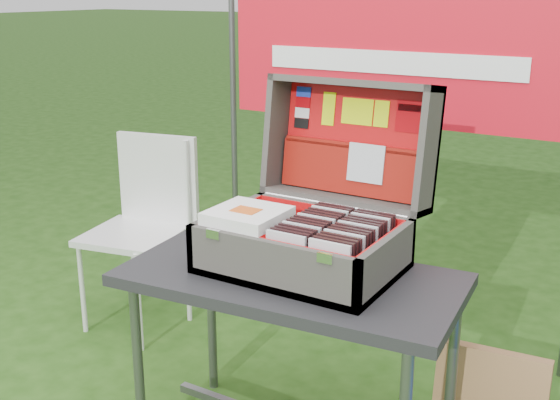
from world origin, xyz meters
The scene contains 88 objects.
table centered at (0.11, 0.03, 0.35)m, with size 1.12×0.56×0.70m, color black, non-canonical shape.
table_top centered at (0.11, 0.03, 0.68)m, with size 1.12×0.56×0.04m, color black.
table_leg_fl centered at (-0.39, -0.19, 0.33)m, with size 0.04×0.04×0.66m, color #59595B.
table_leg_bl centered at (-0.39, 0.25, 0.33)m, with size 0.04×0.04×0.66m, color #59595B.
table_leg_br centered at (0.62, 0.25, 0.33)m, with size 0.04×0.04×0.66m, color #59595B.
suitcase centered at (0.13, 0.15, 1.00)m, with size 0.63×0.61×0.60m, color #57544E, non-canonical shape.
suitcase_base_bottom centered at (0.13, 0.09, 0.71)m, with size 0.63×0.45×0.02m, color #57544E.
suitcase_base_wall_front centered at (0.13, -0.12, 0.79)m, with size 0.63×0.02×0.17m, color #57544E.
suitcase_base_wall_back centered at (0.13, 0.30, 0.79)m, with size 0.63×0.02×0.17m, color #57544E.
suitcase_base_wall_left centered at (-0.18, 0.09, 0.79)m, with size 0.02×0.45×0.17m, color #57544E.
suitcase_base_wall_right centered at (0.43, 0.09, 0.79)m, with size 0.02×0.45×0.17m, color #57544E.
suitcase_liner_floor centered at (0.13, 0.09, 0.73)m, with size 0.58×0.40×0.01m, color red.
suitcase_latch_left centered at (-0.08, -0.14, 0.86)m, with size 0.05×0.01×0.03m, color silver.
suitcase_latch_right centered at (0.33, -0.14, 0.86)m, with size 0.05×0.01×0.03m, color silver.
suitcase_hinge centered at (0.13, 0.31, 0.87)m, with size 0.02×0.02×0.56m, color silver.
suitcase_lid_back centered at (0.13, 0.50, 1.07)m, with size 0.63×0.45×0.02m, color #57544E.
suitcase_lid_rim_far centered at (0.13, 0.46, 1.29)m, with size 0.63×0.02×0.17m, color #57544E.
suitcase_lid_rim_near centered at (0.13, 0.40, 0.87)m, with size 0.63×0.02×0.17m, color #57544E.
suitcase_lid_rim_left centered at (-0.18, 0.43, 1.08)m, with size 0.02×0.45×0.17m, color #57544E.
suitcase_lid_rim_right centered at (0.43, 0.43, 1.08)m, with size 0.02×0.45×0.17m, color #57544E.
suitcase_lid_liner centered at (0.13, 0.48, 1.07)m, with size 0.57×0.39×0.01m, color red.
suitcase_liner_wall_front centered at (0.13, -0.11, 0.80)m, with size 0.58×0.01×0.14m, color red.
suitcase_liner_wall_back centered at (0.13, 0.28, 0.80)m, with size 0.58×0.01×0.14m, color red.
suitcase_liner_wall_left centered at (-0.16, 0.09, 0.80)m, with size 0.01×0.40×0.14m, color red.
suitcase_liner_wall_right centered at (0.41, 0.09, 0.80)m, with size 0.01×0.40×0.14m, color red.
suitcase_lid_pocket centered at (0.13, 0.45, 0.97)m, with size 0.56×0.18×0.03m, color maroon.
suitcase_pocket_edge centered at (0.13, 0.45, 1.06)m, with size 0.55×0.02×0.02m, color maroon.
suitcase_pocket_cd centered at (0.19, 0.43, 1.01)m, with size 0.14×0.14×0.01m, color silver.
lid_sticker_cc_a centered at (-0.10, 0.50, 1.23)m, with size 0.06×0.04×0.00m, color #1933B2.
lid_sticker_cc_b centered at (-0.10, 0.49, 1.19)m, with size 0.06×0.04×0.00m, color #A20107.
lid_sticker_cc_c centered at (-0.10, 0.49, 1.16)m, with size 0.06×0.04×0.00m, color white.
lid_sticker_cc_d centered at (-0.10, 0.48, 1.12)m, with size 0.06×0.04×0.00m, color black.
lid_card_neon_tall centered at (0.01, 0.49, 1.18)m, with size 0.05×0.12×0.00m, color #D0E907.
lid_card_neon_main centered at (0.13, 0.49, 1.18)m, with size 0.12×0.10×0.00m, color #D0E907.
lid_card_neon_small centered at (0.22, 0.49, 1.18)m, with size 0.06×0.10×0.00m, color #D0E907.
lid_sticker_band centered at (0.33, 0.49, 1.18)m, with size 0.11×0.11×0.00m, color #A20107.
lid_sticker_band_bar centered at (0.33, 0.50, 1.21)m, with size 0.10×0.02×0.00m, color black.
cd_left_0 centered at (0.16, -0.09, 0.81)m, with size 0.14×0.01×0.16m, color silver.
cd_left_1 centered at (0.16, -0.06, 0.81)m, with size 0.14×0.01×0.16m, color black.
cd_left_2 centered at (0.16, -0.04, 0.81)m, with size 0.14×0.01×0.16m, color black.
cd_left_3 centered at (0.16, -0.01, 0.81)m, with size 0.14×0.01×0.16m, color black.
cd_left_4 centered at (0.16, 0.01, 0.81)m, with size 0.14×0.01×0.16m, color silver.
cd_left_5 centered at (0.16, 0.04, 0.81)m, with size 0.14×0.01×0.16m, color black.
cd_left_6 centered at (0.16, 0.06, 0.81)m, with size 0.14×0.01×0.16m, color black.
cd_left_7 centered at (0.16, 0.09, 0.81)m, with size 0.14×0.01×0.16m, color black.
cd_left_8 centered at (0.16, 0.11, 0.81)m, with size 0.14×0.01×0.16m, color silver.
cd_left_9 centered at (0.16, 0.13, 0.81)m, with size 0.14×0.01×0.16m, color black.
cd_left_10 centered at (0.16, 0.16, 0.81)m, with size 0.14×0.01×0.16m, color black.
cd_left_11 centered at (0.16, 0.18, 0.81)m, with size 0.14×0.01×0.16m, color black.
cd_left_12 centered at (0.16, 0.21, 0.81)m, with size 0.14×0.01×0.16m, color silver.
cd_left_13 centered at (0.16, 0.23, 0.81)m, with size 0.14×0.01×0.16m, color black.
cd_left_14 centered at (0.16, 0.26, 0.81)m, with size 0.14×0.01×0.16m, color black.
cd_right_0 centered at (0.32, -0.09, 0.81)m, with size 0.14×0.01×0.16m, color silver.
cd_right_1 centered at (0.32, -0.06, 0.81)m, with size 0.14×0.01×0.16m, color black.
cd_right_2 centered at (0.32, -0.04, 0.81)m, with size 0.14×0.01×0.16m, color black.
cd_right_3 centered at (0.32, -0.01, 0.81)m, with size 0.14×0.01×0.16m, color black.
cd_right_4 centered at (0.32, 0.01, 0.81)m, with size 0.14×0.01×0.16m, color silver.
cd_right_5 centered at (0.32, 0.04, 0.81)m, with size 0.14×0.01×0.16m, color black.
cd_right_6 centered at (0.32, 0.06, 0.81)m, with size 0.14×0.01×0.16m, color black.
cd_right_7 centered at (0.32, 0.09, 0.81)m, with size 0.14×0.01×0.16m, color black.
cd_right_8 centered at (0.32, 0.11, 0.81)m, with size 0.14×0.01×0.16m, color silver.
cd_right_9 centered at (0.32, 0.13, 0.81)m, with size 0.14×0.01×0.16m, color black.
cd_right_10 centered at (0.32, 0.16, 0.81)m, with size 0.14×0.01×0.16m, color black.
cd_right_11 centered at (0.32, 0.18, 0.81)m, with size 0.14×0.01×0.16m, color black.
cd_right_12 centered at (0.32, 0.21, 0.81)m, with size 0.14×0.01×0.16m, color silver.
cd_right_13 centered at (0.32, 0.23, 0.81)m, with size 0.14×0.01×0.16m, color black.
cd_right_14 centered at (0.32, 0.26, 0.81)m, with size 0.14×0.01×0.16m, color black.
songbook_0 centered at (-0.04, 0.00, 0.87)m, with size 0.23×0.23×0.01m, color white.
songbook_1 centered at (-0.04, 0.00, 0.88)m, with size 0.23×0.23×0.01m, color white.
songbook_2 centered at (-0.04, 0.00, 0.88)m, with size 0.23×0.23×0.01m, color white.
songbook_3 centered at (-0.04, 0.00, 0.89)m, with size 0.23×0.23×0.01m, color white.
songbook_4 centered at (-0.04, 0.00, 0.89)m, with size 0.23×0.23×0.01m, color white.
songbook_5 centered at (-0.04, 0.00, 0.90)m, with size 0.23×0.23×0.01m, color white.
songbook_6 centered at (-0.04, 0.00, 0.90)m, with size 0.23×0.23×0.01m, color white.
songbook_7 centered at (-0.04, 0.00, 0.91)m, with size 0.23×0.23×0.01m, color white.
songbook_graphic centered at (-0.04, -0.01, 0.91)m, with size 0.09×0.07×0.00m, color #D85919.
chair centered at (-1.04, 0.51, 0.47)m, with size 0.42×0.47×0.93m, color silver, non-canonical shape.
chair_seat centered at (-1.04, 0.51, 0.48)m, with size 0.42×0.42×0.03m, color silver.
chair_backrest centered at (-1.04, 0.71, 0.71)m, with size 0.42×0.03×0.45m, color silver.
chair_leg_fl centered at (-1.22, 0.33, 0.24)m, with size 0.02×0.02×0.48m, color silver.
chair_leg_fr centered at (-0.86, 0.33, 0.24)m, with size 0.02×0.02×0.48m, color silver.
chair_leg_bl centered at (-1.22, 0.69, 0.24)m, with size 0.02×0.02×0.48m, color silver.
chair_leg_br centered at (-0.86, 0.69, 0.24)m, with size 0.02×0.02×0.48m, color silver.
chair_upright_left centered at (-1.22, 0.71, 0.70)m, with size 0.02×0.02×0.45m, color silver.
chair_upright_right centered at (-0.86, 0.71, 0.70)m, with size 0.02×0.02×0.45m, color silver.
banner_post_left centered at (-0.85, 1.10, 0.85)m, with size 0.03×0.03×1.70m, color #59595B.
banner centered at (0.00, 1.09, 1.30)m, with size 1.60×0.01×0.55m, color red.
banner_text centered at (0.00, 1.08, 1.30)m, with size 1.20×0.00×0.10m, color white.
Camera 1 is at (1.20, -1.84, 1.61)m, focal length 45.00 mm.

